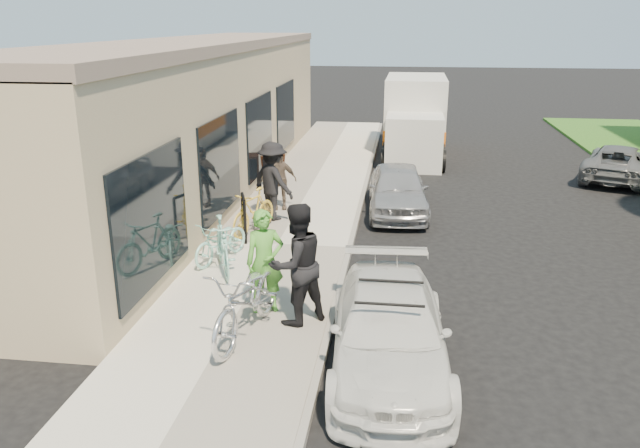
{
  "coord_description": "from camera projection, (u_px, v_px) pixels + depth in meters",
  "views": [
    {
      "loc": [
        0.58,
        -9.4,
        4.73
      ],
      "look_at": [
        -0.91,
        1.75,
        1.05
      ],
      "focal_mm": 35.0,
      "sensor_mm": 36.0,
      "label": 1
    }
  ],
  "objects": [
    {
      "name": "woman_rider",
      "position": [
        265.0,
        261.0,
        10.1
      ],
      "size": [
        0.74,
        0.62,
        1.73
      ],
      "primitive_type": "imported",
      "rotation": [
        0.0,
        0.0,
        0.38
      ],
      "color": "#50A236",
      "rests_on": "sidewalk"
    },
    {
      "name": "cruiser_bike_b",
      "position": [
        221.0,
        241.0,
        12.38
      ],
      "size": [
        1.1,
        1.67,
        0.83
      ],
      "primitive_type": "imported",
      "rotation": [
        0.0,
        0.0,
        -0.38
      ],
      "color": "#97E1D1",
      "rests_on": "sidewalk"
    },
    {
      "name": "bystander_b",
      "position": [
        279.0,
        180.0,
        15.71
      ],
      "size": [
        0.94,
        0.54,
        1.51
      ],
      "primitive_type": "imported",
      "rotation": [
        0.0,
        0.0,
        0.2
      ],
      "color": "brown",
      "rests_on": "sidewalk"
    },
    {
      "name": "bystander_a",
      "position": [
        273.0,
        181.0,
        14.82
      ],
      "size": [
        1.4,
        1.28,
        1.88
      ],
      "primitive_type": "imported",
      "rotation": [
        0.0,
        0.0,
        2.52
      ],
      "color": "black",
      "rests_on": "sidewalk"
    },
    {
      "name": "tandem_bike",
      "position": [
        248.0,
        300.0,
        9.34
      ],
      "size": [
        1.17,
        2.34,
        1.17
      ],
      "primitive_type": "imported",
      "rotation": [
        0.0,
        0.0,
        -0.18
      ],
      "color": "silver",
      "rests_on": "sidewalk"
    },
    {
      "name": "curb",
      "position": [
        349.0,
        251.0,
        13.26
      ],
      "size": [
        0.12,
        34.0,
        0.13
      ],
      "primitive_type": "cube",
      "color": "gray",
      "rests_on": "ground"
    },
    {
      "name": "storefront",
      "position": [
        199.0,
        116.0,
        17.92
      ],
      "size": [
        3.6,
        20.0,
        4.22
      ],
      "color": "tan",
      "rests_on": "ground"
    },
    {
      "name": "bike_rack",
      "position": [
        244.0,
        213.0,
        13.55
      ],
      "size": [
        0.27,
        0.67,
        0.98
      ],
      "rotation": [
        0.0,
        0.0,
        0.32
      ],
      "color": "black",
      "rests_on": "sidewalk"
    },
    {
      "name": "cruiser_bike_c",
      "position": [
        254.0,
        212.0,
        13.96
      ],
      "size": [
        1.0,
        1.73,
        1.0
      ],
      "primitive_type": "imported",
      "rotation": [
        0.0,
        0.0,
        -0.34
      ],
      "color": "gold",
      "rests_on": "sidewalk"
    },
    {
      "name": "man_standing",
      "position": [
        297.0,
        264.0,
        9.68
      ],
      "size": [
        1.2,
        1.19,
        1.96
      ],
      "primitive_type": "imported",
      "rotation": [
        0.0,
        0.0,
        3.88
      ],
      "color": "black",
      "rests_on": "sidewalk"
    },
    {
      "name": "sidewalk",
      "position": [
        277.0,
        247.0,
        13.45
      ],
      "size": [
        3.0,
        34.0,
        0.15
      ],
      "primitive_type": "cube",
      "color": "beige",
      "rests_on": "ground"
    },
    {
      "name": "far_car_gray",
      "position": [
        618.0,
        163.0,
        19.27
      ],
      "size": [
        3.19,
        4.32,
        1.09
      ],
      "primitive_type": "imported",
      "rotation": [
        0.0,
        0.0,
        2.74
      ],
      "color": "#57595C",
      "rests_on": "ground"
    },
    {
      "name": "sedan_white",
      "position": [
        389.0,
        331.0,
        8.75
      ],
      "size": [
        1.87,
        4.1,
        1.2
      ],
      "rotation": [
        0.0,
        0.0,
        0.06
      ],
      "color": "silver",
      "rests_on": "ground"
    },
    {
      "name": "sandwich_board",
      "position": [
        273.0,
        170.0,
        18.04
      ],
      "size": [
        0.65,
        0.65,
        0.89
      ],
      "rotation": [
        0.0,
        0.0,
        -0.22
      ],
      "color": "black",
      "rests_on": "sidewalk"
    },
    {
      "name": "cruiser_bike_a",
      "position": [
        222.0,
        246.0,
        11.82
      ],
      "size": [
        1.12,
        1.77,
        1.03
      ],
      "primitive_type": "imported",
      "rotation": [
        0.0,
        0.0,
        0.4
      ],
      "color": "#97E1D1",
      "rests_on": "sidewalk"
    },
    {
      "name": "moving_truck",
      "position": [
        415.0,
        121.0,
        22.7
      ],
      "size": [
        2.2,
        5.69,
        2.78
      ],
      "rotation": [
        0.0,
        0.0,
        -0.01
      ],
      "color": "silver",
      "rests_on": "ground"
    },
    {
      "name": "sedan_silver",
      "position": [
        398.0,
        189.0,
        15.92
      ],
      "size": [
        1.67,
        3.72,
        1.24
      ],
      "primitive_type": "imported",
      "rotation": [
        0.0,
        0.0,
        0.06
      ],
      "color": "#9E9FA4",
      "rests_on": "ground"
    },
    {
      "name": "ground",
      "position": [
        360.0,
        318.0,
        10.4
      ],
      "size": [
        120.0,
        120.0,
        0.0
      ],
      "primitive_type": "plane",
      "color": "black",
      "rests_on": "ground"
    }
  ]
}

